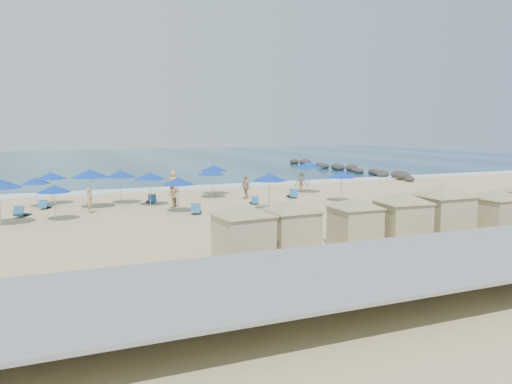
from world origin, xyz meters
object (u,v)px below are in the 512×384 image
Objects in this scene: rock_jetty at (344,168)px; trash_bin at (261,224)px; umbrella_7 at (211,172)px; umbrella_9 at (214,168)px; umbrella_12 at (121,174)px; cabana_2 at (355,216)px; umbrella_0 at (35,181)px; beachgoer_1 at (172,195)px; cabana_3 at (402,211)px; umbrella_3 at (54,189)px; beachgoer_2 at (246,187)px; umbrella_6 at (178,181)px; cabana_4 at (443,205)px; umbrella_2 at (51,176)px; beachgoer_4 at (173,182)px; cabana_5 at (496,206)px; umbrella_10 at (308,165)px; cabana_0 at (243,226)px; umbrella_5 at (150,176)px; umbrella_8 at (269,177)px; umbrella_4 at (90,174)px; cabana_1 at (292,220)px; umbrella_11 at (342,175)px; beachgoer_3 at (301,183)px; beachgoer_0 at (90,201)px.

trash_bin is (-23.79, -29.03, 0.04)m from rock_jetty.
umbrella_7 is 0.94× the size of umbrella_9.
cabana_2 is at bearing -65.57° from umbrella_12.
umbrella_0 is at bearing 172.15° from umbrella_12.
umbrella_0 is 0.84× the size of umbrella_12.
umbrella_0 reaches higher than beachgoer_1.
beachgoer_1 is at bearing 116.12° from cabana_3.
umbrella_3 is 6.72m from umbrella_12.
umbrella_6 is at bearing -65.61° from beachgoer_2.
umbrella_6 is (-9.86, 12.46, 0.33)m from cabana_4.
beachgoer_4 is at bearing 18.85° from umbrella_2.
cabana_5 is 18.24m from beachgoer_2.
umbrella_0 is at bearing -140.21° from umbrella_2.
beachgoer_2 is (-5.96, -0.98, -1.43)m from umbrella_10.
cabana_3 is at bearing 1.00° from cabana_0.
umbrella_8 reaches higher than umbrella_5.
umbrella_3 is at bearing 143.90° from cabana_4.
umbrella_2 is 0.87× the size of umbrella_4.
beachgoer_2 is at bearing -170.65° from umbrella_10.
umbrella_7 reaches higher than rock_jetty.
trash_bin is 15.84m from umbrella_10.
umbrella_3 is 12.99m from umbrella_8.
cabana_5 is 1.98× the size of umbrella_0.
cabana_1 reaches higher than umbrella_9.
umbrella_5 is 2.37m from umbrella_12.
umbrella_11 is at bearing -15.83° from umbrella_0.
umbrella_10 is at bearing -45.75° from beachgoer_3.
umbrella_5 is at bearing 107.87° from umbrella_6.
umbrella_2 is 0.98× the size of umbrella_5.
umbrella_5 is (-8.51, 15.95, 0.53)m from cabana_3.
umbrella_4 is (-31.34, -17.98, 2.01)m from rock_jetty.
cabana_0 reaches higher than umbrella_8.
cabana_2 reaches higher than beachgoer_3.
umbrella_4 is 1.19× the size of umbrella_11.
umbrella_6 is 1.00× the size of umbrella_7.
trash_bin is 17.14m from beachgoer_4.
umbrella_4 is at bearing -175.44° from umbrella_10.
beachgoer_1 is at bearing 125.90° from trash_bin.
beachgoer_0 is at bearing 151.55° from trash_bin.
cabana_3 is 1.74× the size of umbrella_12.
beachgoer_3 is (19.34, -0.64, -1.26)m from umbrella_2.
umbrella_0 is 10.18m from umbrella_6.
umbrella_2 reaches higher than umbrella_6.
beachgoer_0 is at bearing -169.77° from umbrella_10.
cabana_0 reaches higher than umbrella_10.
cabana_1 is at bearing -66.88° from umbrella_4.
cabana_2 is 1.73× the size of umbrella_7.
umbrella_4 reaches higher than beachgoer_2.
cabana_1 reaches higher than umbrella_12.
cabana_1 is 1.73× the size of umbrella_5.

